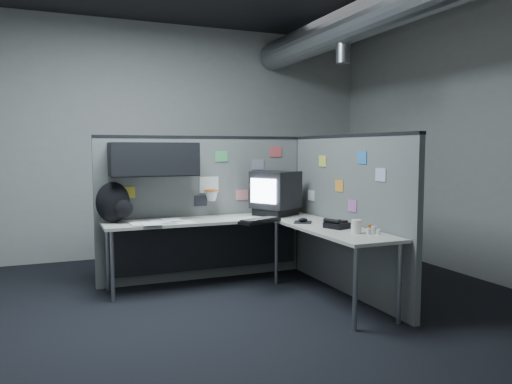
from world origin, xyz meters
name	(u,v)px	position (x,y,z in m)	size (l,w,h in m)	color
room	(311,83)	(0.56, 0.00, 2.10)	(5.62, 5.62, 3.22)	black
partition_back	(192,193)	(-0.25, 1.23, 1.00)	(2.44, 0.42, 1.63)	#5E605E
partition_right	(346,214)	(1.10, 0.22, 0.82)	(0.07, 2.23, 1.63)	#5E605E
desk	(243,232)	(0.15, 0.70, 0.61)	(2.31, 2.11, 0.73)	#BAB7A8
monitor	(275,193)	(0.66, 1.00, 0.99)	(0.60, 0.60, 0.50)	black
keyboard	(260,221)	(0.27, 0.53, 0.75)	(0.50, 0.34, 0.04)	black
mouse	(303,221)	(0.68, 0.37, 0.75)	(0.26, 0.28, 0.05)	black
phone	(336,224)	(0.80, -0.08, 0.76)	(0.24, 0.25, 0.09)	black
bottles	(372,230)	(0.94, -0.46, 0.76)	(0.12, 0.17, 0.07)	silver
cup	(356,227)	(0.82, -0.40, 0.79)	(0.09, 0.09, 0.12)	silver
papers	(162,222)	(-0.67, 0.90, 0.74)	(0.64, 0.48, 0.01)	white
backpack	(114,203)	(-1.12, 1.08, 0.93)	(0.41, 0.36, 0.42)	black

